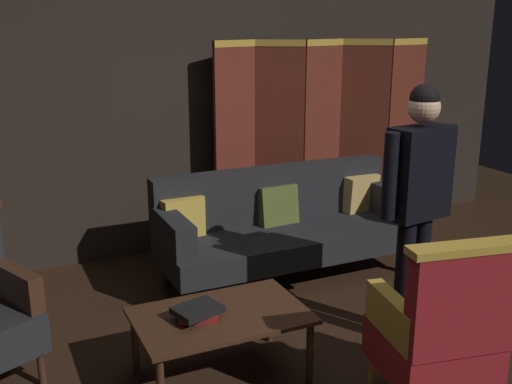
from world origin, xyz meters
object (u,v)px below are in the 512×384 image
at_px(folding_screen, 322,139).
at_px(velvet_couch, 283,222).
at_px(armchair_gilt_accent, 440,331).
at_px(coffee_table, 221,321).
at_px(book_black_cloth, 197,310).
at_px(standing_figure, 418,192).
at_px(book_red_leather, 198,316).

relative_size(folding_screen, velvet_couch, 1.00).
xyz_separation_m(velvet_couch, armchair_gilt_accent, (-0.12, -2.03, 0.04)).
relative_size(coffee_table, armchair_gilt_accent, 0.96).
xyz_separation_m(folding_screen, coffee_table, (-1.78, -1.86, -0.61)).
xyz_separation_m(folding_screen, book_black_cloth, (-1.92, -1.87, -0.51)).
xyz_separation_m(standing_figure, book_black_cloth, (-1.46, 0.08, -0.55)).
distance_m(velvet_couch, coffee_table, 1.62).
xyz_separation_m(velvet_couch, coffee_table, (-1.05, -1.23, -0.08)).
distance_m(velvet_couch, book_red_leather, 1.72).
distance_m(coffee_table, armchair_gilt_accent, 1.23).
bearing_deg(book_black_cloth, standing_figure, -3.23).
relative_size(standing_figure, book_black_cloth, 6.64).
distance_m(coffee_table, book_red_leather, 0.16).
bearing_deg(book_red_leather, armchair_gilt_accent, -36.63).
bearing_deg(armchair_gilt_accent, coffee_table, 139.22).
bearing_deg(book_black_cloth, coffee_table, 1.62).
bearing_deg(coffee_table, folding_screen, 46.31).
distance_m(folding_screen, velvet_couch, 1.10).
bearing_deg(standing_figure, velvet_couch, 101.36).
bearing_deg(coffee_table, velvet_couch, 49.69).
height_order(folding_screen, coffee_table, folding_screen).
height_order(folding_screen, velvet_couch, folding_screen).
xyz_separation_m(coffee_table, book_red_leather, (-0.14, -0.00, 0.07)).
height_order(book_red_leather, book_black_cloth, book_black_cloth).
bearing_deg(book_red_leather, standing_figure, -3.23).
height_order(standing_figure, book_red_leather, standing_figure).
bearing_deg(book_black_cloth, folding_screen, 44.15).
xyz_separation_m(standing_figure, book_red_leather, (-1.46, 0.08, -0.59)).
xyz_separation_m(coffee_table, standing_figure, (1.31, -0.09, 0.65)).
height_order(coffee_table, book_black_cloth, book_black_cloth).
bearing_deg(armchair_gilt_accent, folding_screen, 72.26).
bearing_deg(folding_screen, book_black_cloth, -135.85).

